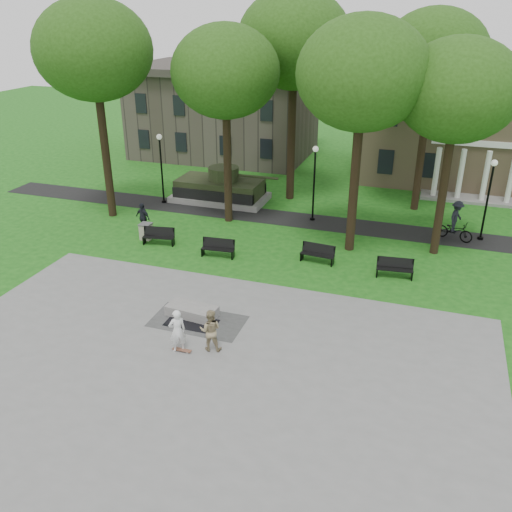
{
  "coord_description": "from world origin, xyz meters",
  "views": [
    {
      "loc": [
        7.37,
        -19.38,
        12.32
      ],
      "look_at": [
        -0.18,
        3.07,
        1.4
      ],
      "focal_mm": 38.0,
      "sensor_mm": 36.0,
      "label": 1
    }
  ],
  "objects": [
    {
      "name": "concrete_block",
      "position": [
        -1.81,
        -0.88,
        0.24
      ],
      "size": [
        2.28,
        1.2,
        0.45
      ],
      "primitive_type": "cube",
      "rotation": [
        0.0,
        0.0,
        -0.09
      ],
      "color": "gray",
      "rests_on": "plaza"
    },
    {
      "name": "pedestrian_walker",
      "position": [
        -8.63,
        7.05,
        0.92
      ],
      "size": [
        1.17,
        0.75,
        1.85
      ],
      "primitive_type": "imported",
      "rotation": [
        0.0,
        0.0,
        -0.3
      ],
      "color": "black",
      "rests_on": "ground"
    },
    {
      "name": "ground",
      "position": [
        0.0,
        0.0,
        0.0
      ],
      "size": [
        120.0,
        120.0,
        0.0
      ],
      "primitive_type": "plane",
      "color": "#164F12",
      "rests_on": "ground"
    },
    {
      "name": "tree_2",
      "position": [
        3.5,
        8.5,
        9.32
      ],
      "size": [
        6.6,
        6.6,
        12.16
      ],
      "color": "black",
      "rests_on": "ground"
    },
    {
      "name": "tank_monument",
      "position": [
        -6.46,
        14.0,
        0.86
      ],
      "size": [
        7.45,
        3.4,
        2.4
      ],
      "color": "gray",
      "rests_on": "ground"
    },
    {
      "name": "lamp_mid",
      "position": [
        0.5,
        12.3,
        2.79
      ],
      "size": [
        0.36,
        0.36,
        4.73
      ],
      "color": "black",
      "rests_on": "ground"
    },
    {
      "name": "plaza",
      "position": [
        0.0,
        -5.0,
        0.01
      ],
      "size": [
        22.0,
        16.0,
        0.02
      ],
      "primitive_type": "cube",
      "color": "gray",
      "rests_on": "ground"
    },
    {
      "name": "puddle",
      "position": [
        -1.57,
        -1.45,
        0.02
      ],
      "size": [
        2.2,
        1.2,
        0.0
      ],
      "primitive_type": "cube",
      "color": "black",
      "rests_on": "plaza"
    },
    {
      "name": "skateboard",
      "position": [
        -1.05,
        -3.49,
        0.06
      ],
      "size": [
        0.78,
        0.2,
        0.07
      ],
      "primitive_type": "cube",
      "rotation": [
        0.0,
        0.0,
        0.0
      ],
      "color": "brown",
      "rests_on": "plaza"
    },
    {
      "name": "building_right",
      "position": [
        10.0,
        26.0,
        4.34
      ],
      "size": [
        17.0,
        12.0,
        8.6
      ],
      "color": "#9E8460",
      "rests_on": "ground"
    },
    {
      "name": "tree_3",
      "position": [
        8.0,
        9.5,
        8.6
      ],
      "size": [
        6.0,
        6.0,
        11.19
      ],
      "color": "black",
      "rests_on": "ground"
    },
    {
      "name": "tree_5",
      "position": [
        6.5,
        16.5,
        9.67
      ],
      "size": [
        6.4,
        6.4,
        12.44
      ],
      "color": "black",
      "rests_on": "ground"
    },
    {
      "name": "skateboarder",
      "position": [
        -1.19,
        -3.49,
        0.93
      ],
      "size": [
        0.79,
        0.76,
        1.82
      ],
      "primitive_type": "imported",
      "rotation": [
        0.0,
        0.0,
        3.84
      ],
      "color": "white",
      "rests_on": "plaza"
    },
    {
      "name": "building_left",
      "position": [
        -11.0,
        26.5,
        3.6
      ],
      "size": [
        15.0,
        10.0,
        7.2
      ],
      "primitive_type": "cube",
      "color": "#4C443D",
      "rests_on": "ground"
    },
    {
      "name": "lamp_left",
      "position": [
        -10.0,
        12.3,
        2.79
      ],
      "size": [
        0.36,
        0.36,
        4.73
      ],
      "color": "black",
      "rests_on": "ground"
    },
    {
      "name": "footpath",
      "position": [
        0.0,
        12.0,
        0.01
      ],
      "size": [
        44.0,
        2.6,
        0.01
      ],
      "primitive_type": "cube",
      "color": "black",
      "rests_on": "ground"
    },
    {
      "name": "park_bench_0",
      "position": [
        -6.88,
        5.74,
        0.52
      ],
      "size": [
        1.85,
        0.83,
        1.0
      ],
      "rotation": [
        0.0,
        0.0,
        0.17
      ],
      "color": "black",
      "rests_on": "ground"
    },
    {
      "name": "park_bench_2",
      "position": [
        2.18,
        6.28,
        0.52
      ],
      "size": [
        1.83,
        0.69,
        1.0
      ],
      "rotation": [
        0.0,
        0.0,
        -0.1
      ],
      "color": "black",
      "rests_on": "ground"
    },
    {
      "name": "tree_1",
      "position": [
        -4.5,
        10.5,
        8.95
      ],
      "size": [
        6.2,
        6.2,
        11.63
      ],
      "color": "black",
      "rests_on": "ground"
    },
    {
      "name": "park_bench_1",
      "position": [
        -3.07,
        5.28,
        0.52
      ],
      "size": [
        1.83,
        0.67,
        1.0
      ],
      "rotation": [
        0.0,
        0.0,
        0.09
      ],
      "color": "black",
      "rests_on": "ground"
    },
    {
      "name": "park_bench_3",
      "position": [
        6.22,
        5.79,
        0.52
      ],
      "size": [
        1.84,
        0.72,
        1.0
      ],
      "rotation": [
        0.0,
        0.0,
        0.11
      ],
      "color": "black",
      "rests_on": "ground"
    },
    {
      "name": "tree_0",
      "position": [
        -12.0,
        9.0,
        10.03
      ],
      "size": [
        6.8,
        6.8,
        12.97
      ],
      "color": "black",
      "rests_on": "ground"
    },
    {
      "name": "friend_watching",
      "position": [
        -0.01,
        -2.99,
        0.9
      ],
      "size": [
        0.98,
        0.84,
        1.75
      ],
      "primitive_type": "imported",
      "rotation": [
        0.0,
        0.0,
        3.38
      ],
      "color": "#978762",
      "rests_on": "plaza"
    },
    {
      "name": "cyclist",
      "position": [
        9.0,
        11.78,
        0.96
      ],
      "size": [
        2.29,
        1.49,
        2.35
      ],
      "rotation": [
        0.0,
        0.0,
        1.2
      ],
      "color": "black",
      "rests_on": "ground"
    },
    {
      "name": "tree_4",
      "position": [
        -2.0,
        16.0,
        10.39
      ],
      "size": [
        7.2,
        7.2,
        13.5
      ],
      "color": "black",
      "rests_on": "ground"
    },
    {
      "name": "lamp_right",
      "position": [
        10.5,
        12.3,
        2.79
      ],
      "size": [
        0.36,
        0.36,
        4.73
      ],
      "color": "black",
      "rests_on": "ground"
    },
    {
      "name": "trash_bin",
      "position": [
        -7.96,
        6.17,
        0.49
      ],
      "size": [
        0.66,
        0.66,
        0.96
      ],
      "rotation": [
        0.0,
        0.0,
        -0.0
      ],
      "color": "#AB9D8D",
      "rests_on": "ground"
    }
  ]
}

